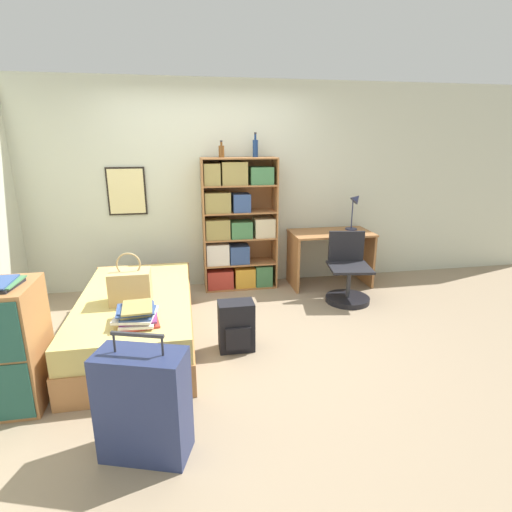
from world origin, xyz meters
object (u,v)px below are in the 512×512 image
Objects in this scene: backpack at (236,326)px; bottle_green at (221,151)px; desk_lamp at (355,204)px; desk_chair at (348,281)px; book_stack_on_bed at (137,315)px; bookcase at (236,228)px; handbag at (130,286)px; bottle_brown at (255,148)px; bed at (138,319)px; desk at (330,249)px; dresser at (3,347)px; suitcase at (144,405)px.

bottle_green is at bearing 87.81° from backpack.
desk_lamp reaches higher than desk_chair.
bookcase is at bearing 61.15° from book_stack_on_bed.
bottle_brown reaches higher than handbag.
bed is at bearing 160.70° from backpack.
desk_lamp reaches higher than backpack.
bottle_brown is 1.63m from desk.
book_stack_on_bed is 0.42× the size of dresser.
bottle_green reaches higher than bookcase.
book_stack_on_bed is at bearing -118.85° from bookcase.
handbag is 0.92× the size of desk_lamp.
bed is 0.69m from book_stack_on_bed.
bookcase is (1.14, 1.30, 0.57)m from bed.
bottle_brown is (1.41, 1.52, 1.15)m from handbag.
bottle_brown is 0.28× the size of desk.
desk reaches higher than backpack.
bottle_green is at bearing 56.32° from handbag.
handbag is at bearing -127.95° from bookcase.
bed is at bearing -131.07° from bookcase.
book_stack_on_bed is at bearing 96.84° from suitcase.
bottle_green reaches higher than handbag.
bottle_green reaches higher than dresser.
suitcase is 1.77× the size of backpack.
desk_chair is (0.02, -0.58, -0.24)m from desk.
handbag is 3.12m from desk_lamp.
bottle_green is at bearing 53.40° from bed.
book_stack_on_bed is 0.92m from suitcase.
handbag reaches higher than backpack.
backpack is (-0.23, -1.62, -0.57)m from bookcase.
dresser is at bearing -156.45° from desk_chair.
bookcase is (1.15, 1.47, 0.17)m from handbag.
bottle_green is at bearing -174.29° from bottle_brown.
backpack is at bearing -147.91° from desk_chair.
desk_chair is 1.75m from backpack.
desk_chair is (-0.33, -0.67, -0.81)m from desk_lamp.
bottle_green reaches higher than book_stack_on_bed.
bottle_brown reaches higher than desk_lamp.
dresser is at bearing -142.67° from handbag.
bottle_brown is at bearing 44.10° from bed.
desk_lamp is at bearing 47.58° from suitcase.
desk_chair is (3.23, 1.41, -0.21)m from dresser.
desk_chair reaches higher than book_stack_on_bed.
bed is 3.12m from desk_lamp.
desk is 0.67m from desk_lamp.
suitcase is 3.46m from desk.
handbag is 0.46m from book_stack_on_bed.
book_stack_on_bed is 0.37× the size of desk.
desk_lamp is 1.10m from desk_chair.
desk is at bearing -165.53° from desk_lamp.
bookcase is at bearing -2.19° from bottle_green.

